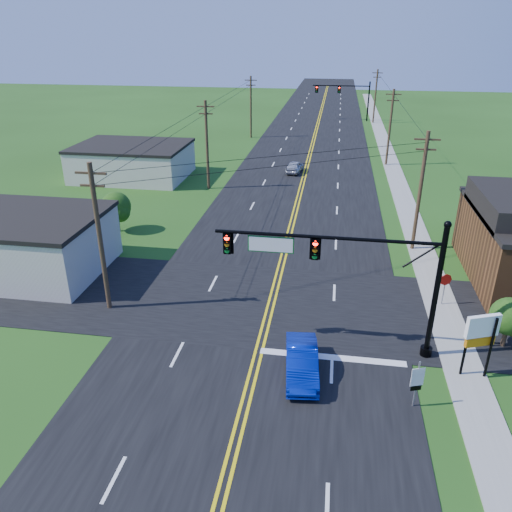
% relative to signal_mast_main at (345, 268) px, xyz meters
% --- Properties ---
extents(ground, '(260.00, 260.00, 0.00)m').
position_rel_signal_mast_main_xyz_m(ground, '(-4.34, -8.00, -4.75)').
color(ground, '#1E4112').
rests_on(ground, ground).
extents(road_main, '(16.00, 220.00, 0.04)m').
position_rel_signal_mast_main_xyz_m(road_main, '(-4.34, 42.00, -4.73)').
color(road_main, black).
rests_on(road_main, ground).
extents(road_cross, '(70.00, 10.00, 0.04)m').
position_rel_signal_mast_main_xyz_m(road_cross, '(-4.34, 4.00, -4.73)').
color(road_cross, black).
rests_on(road_cross, ground).
extents(sidewalk, '(2.00, 160.00, 0.08)m').
position_rel_signal_mast_main_xyz_m(sidewalk, '(6.16, 32.00, -4.71)').
color(sidewalk, gray).
rests_on(sidewalk, ground).
extents(signal_mast_main, '(11.30, 0.60, 7.48)m').
position_rel_signal_mast_main_xyz_m(signal_mast_main, '(0.00, 0.00, 0.00)').
color(signal_mast_main, black).
rests_on(signal_mast_main, ground).
extents(signal_mast_far, '(10.98, 0.60, 7.48)m').
position_rel_signal_mast_main_xyz_m(signal_mast_far, '(0.10, 72.00, -0.20)').
color(signal_mast_far, black).
rests_on(signal_mast_far, ground).
extents(cream_bldg_near, '(10.20, 8.20, 4.10)m').
position_rel_signal_mast_main_xyz_m(cream_bldg_near, '(-21.34, 6.00, -2.69)').
color(cream_bldg_near, beige).
rests_on(cream_bldg_near, ground).
extents(cream_bldg_far, '(12.20, 9.20, 3.70)m').
position_rel_signal_mast_main_xyz_m(cream_bldg_far, '(-23.34, 30.00, -2.89)').
color(cream_bldg_far, beige).
rests_on(cream_bldg_far, ground).
extents(utility_pole_left_a, '(1.80, 0.28, 9.00)m').
position_rel_signal_mast_main_xyz_m(utility_pole_left_a, '(-13.84, 2.00, -0.03)').
color(utility_pole_left_a, '#3A2A1A').
rests_on(utility_pole_left_a, ground).
extents(utility_pole_left_b, '(1.80, 0.28, 9.00)m').
position_rel_signal_mast_main_xyz_m(utility_pole_left_b, '(-13.84, 27.00, -0.03)').
color(utility_pole_left_b, '#3A2A1A').
rests_on(utility_pole_left_b, ground).
extents(utility_pole_left_c, '(1.80, 0.28, 9.00)m').
position_rel_signal_mast_main_xyz_m(utility_pole_left_c, '(-13.84, 54.00, -0.03)').
color(utility_pole_left_c, '#3A2A1A').
rests_on(utility_pole_left_c, ground).
extents(utility_pole_right_a, '(1.80, 0.28, 9.00)m').
position_rel_signal_mast_main_xyz_m(utility_pole_right_a, '(5.46, 14.00, -0.03)').
color(utility_pole_right_a, '#3A2A1A').
rests_on(utility_pole_right_a, ground).
extents(utility_pole_right_b, '(1.80, 0.28, 9.00)m').
position_rel_signal_mast_main_xyz_m(utility_pole_right_b, '(5.46, 40.00, -0.03)').
color(utility_pole_right_b, '#3A2A1A').
rests_on(utility_pole_right_b, ground).
extents(utility_pole_right_c, '(1.80, 0.28, 9.00)m').
position_rel_signal_mast_main_xyz_m(utility_pole_right_c, '(5.46, 70.00, -0.03)').
color(utility_pole_right_c, '#3A2A1A').
rests_on(utility_pole_right_c, ground).
extents(tree_right_back, '(3.00, 3.00, 4.10)m').
position_rel_signal_mast_main_xyz_m(tree_right_back, '(11.66, 18.00, -2.15)').
color(tree_right_back, '#3A2A1A').
rests_on(tree_right_back, ground).
extents(shrub_corner, '(2.00, 2.00, 2.86)m').
position_rel_signal_mast_main_xyz_m(shrub_corner, '(8.66, 1.50, -2.90)').
color(shrub_corner, '#3A2A1A').
rests_on(shrub_corner, ground).
extents(tree_left, '(2.40, 2.40, 3.37)m').
position_rel_signal_mast_main_xyz_m(tree_left, '(-18.34, 14.00, -2.59)').
color(tree_left, '#3A2A1A').
rests_on(tree_left, ground).
extents(blue_car, '(1.98, 4.51, 1.44)m').
position_rel_signal_mast_main_xyz_m(blue_car, '(-1.82, -2.60, -4.03)').
color(blue_car, '#061C97').
rests_on(blue_car, ground).
extents(distant_car, '(2.13, 4.10, 1.33)m').
position_rel_signal_mast_main_xyz_m(distant_car, '(-5.40, 34.74, -4.08)').
color(distant_car, '#BCBCC1').
rests_on(distant_car, ground).
extents(route_sign, '(0.59, 0.23, 2.46)m').
position_rel_signal_mast_main_xyz_m(route_sign, '(3.33, -4.09, -3.32)').
color(route_sign, slate).
rests_on(route_sign, ground).
extents(stop_sign, '(0.73, 0.28, 2.14)m').
position_rel_signal_mast_main_xyz_m(stop_sign, '(6.21, 5.51, -3.21)').
color(stop_sign, slate).
rests_on(stop_sign, ground).
extents(pylon_sign, '(1.65, 0.82, 3.45)m').
position_rel_signal_mast_main_xyz_m(pylon_sign, '(6.46, -1.41, -2.23)').
color(pylon_sign, black).
rests_on(pylon_sign, ground).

